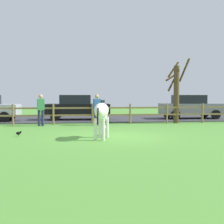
% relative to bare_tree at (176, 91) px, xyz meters
% --- Properties ---
extents(ground_plane, '(60.00, 60.00, 0.00)m').
position_rel_bare_tree_xyz_m(ground_plane, '(-4.37, -5.16, -1.81)').
color(ground_plane, '#549338').
extents(parking_asphalt, '(28.00, 7.40, 0.05)m').
position_rel_bare_tree_xyz_m(parking_asphalt, '(-4.37, 4.14, -1.78)').
color(parking_asphalt, '#38383D').
rests_on(parking_asphalt, ground_plane).
extents(paddock_fence, '(21.22, 0.11, 1.12)m').
position_rel_bare_tree_xyz_m(paddock_fence, '(-4.82, -0.16, -1.16)').
color(paddock_fence, olive).
rests_on(paddock_fence, ground_plane).
extents(bare_tree, '(1.22, 1.08, 3.67)m').
position_rel_bare_tree_xyz_m(bare_tree, '(0.00, 0.00, 0.00)').
color(bare_tree, '#513A23').
rests_on(bare_tree, ground_plane).
extents(zebra, '(0.84, 1.89, 1.41)m').
position_rel_bare_tree_xyz_m(zebra, '(-4.85, -5.77, -0.88)').
color(zebra, white).
rests_on(zebra, ground_plane).
extents(crow_on_grass, '(0.21, 0.10, 0.20)m').
position_rel_bare_tree_xyz_m(crow_on_grass, '(-7.99, -4.73, -1.68)').
color(crow_on_grass, black).
rests_on(crow_on_grass, ground_plane).
extents(parked_car_grey, '(4.01, 1.89, 1.56)m').
position_rel_bare_tree_xyz_m(parked_car_grey, '(1.90, 2.63, -0.96)').
color(parked_car_grey, slate).
rests_on(parked_car_grey, parking_asphalt).
extents(parked_car_black, '(4.06, 2.00, 1.56)m').
position_rel_bare_tree_xyz_m(parked_car_black, '(-5.60, 2.64, -0.96)').
color(parked_car_black, black).
rests_on(parked_car_black, parking_asphalt).
extents(visitor_left_of_tree, '(0.40, 0.29, 1.64)m').
position_rel_bare_tree_xyz_m(visitor_left_of_tree, '(-7.53, -0.78, -0.90)').
color(visitor_left_of_tree, '#232847').
rests_on(visitor_left_of_tree, ground_plane).
extents(visitor_right_of_tree, '(0.40, 0.30, 1.64)m').
position_rel_bare_tree_xyz_m(visitor_right_of_tree, '(-4.62, -0.81, -0.90)').
color(visitor_right_of_tree, '#232847').
rests_on(visitor_right_of_tree, ground_plane).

